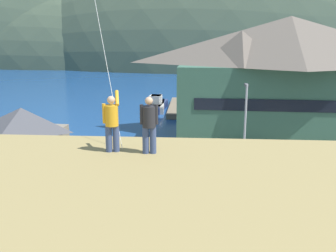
# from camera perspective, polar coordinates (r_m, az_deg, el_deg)

# --- Properties ---
(ground_plane) EXTENTS (600.00, 600.00, 0.00)m
(ground_plane) POSITION_cam_1_polar(r_m,az_deg,el_deg) (21.05, 0.28, -16.04)
(ground_plane) COLOR #66604C
(parking_lot_pad) EXTENTS (40.00, 20.00, 0.10)m
(parking_lot_pad) POSITION_cam_1_polar(r_m,az_deg,el_deg) (25.49, 1.03, -10.36)
(parking_lot_pad) COLOR gray
(parking_lot_pad) RESTS_ON ground
(bay_water) EXTENTS (360.00, 84.00, 0.03)m
(bay_water) POSITION_cam_1_polar(r_m,az_deg,el_deg) (78.94, 3.17, 6.12)
(bay_water) COLOR navy
(bay_water) RESTS_ON ground
(far_hill_west_ridge) EXTENTS (149.84, 53.63, 74.28)m
(far_hill_west_ridge) POSITION_cam_1_polar(r_m,az_deg,el_deg) (151.73, -22.96, 8.72)
(far_hill_west_ridge) COLOR #42513D
(far_hill_west_ridge) RESTS_ON ground
(far_hill_east_peak) EXTENTS (122.18, 61.68, 59.70)m
(far_hill_east_peak) POSITION_cam_1_polar(r_m,az_deg,el_deg) (143.33, -12.17, 9.25)
(far_hill_east_peak) COLOR #42513D
(far_hill_east_peak) RESTS_ON ground
(far_hill_center_saddle) EXTENTS (148.92, 69.11, 80.58)m
(far_hill_center_saddle) POSITION_cam_1_polar(r_m,az_deg,el_deg) (133.40, 9.51, 9.06)
(far_hill_center_saddle) COLOR #42513D
(far_hill_center_saddle) RESTS_ON ground
(harbor_lodge) EXTENTS (23.42, 12.33, 12.06)m
(harbor_lodge) POSITION_cam_1_polar(r_m,az_deg,el_deg) (40.84, 17.43, 7.47)
(harbor_lodge) COLOR #38604C
(harbor_lodge) RESTS_ON ground
(storage_shed_near_lot) EXTENTS (5.91, 5.88, 5.05)m
(storage_shed_near_lot) POSITION_cam_1_polar(r_m,az_deg,el_deg) (30.90, -20.71, -1.86)
(storage_shed_near_lot) COLOR #756B5B
(storage_shed_near_lot) RESTS_ON ground
(wharf_dock) EXTENTS (3.20, 12.63, 0.70)m
(wharf_dock) POSITION_cam_1_polar(r_m,az_deg,el_deg) (53.18, 1.95, 2.78)
(wharf_dock) COLOR #70604C
(wharf_dock) RESTS_ON ground
(moored_boat_wharfside) EXTENTS (2.33, 6.48, 2.16)m
(moored_boat_wharfside) POSITION_cam_1_polar(r_m,az_deg,el_deg) (52.98, -1.69, 3.14)
(moored_boat_wharfside) COLOR #A8A399
(moored_boat_wharfside) RESTS_ON ground
(moored_boat_outer_mooring) EXTENTS (2.79, 7.72, 2.16)m
(moored_boat_outer_mooring) POSITION_cam_1_polar(r_m,az_deg,el_deg) (50.50, 5.89, 2.55)
(moored_boat_outer_mooring) COLOR navy
(moored_boat_outer_mooring) RESTS_ON ground
(moored_boat_inner_slip) EXTENTS (2.80, 6.90, 2.16)m
(moored_boat_inner_slip) POSITION_cam_1_polar(r_m,az_deg,el_deg) (52.92, -1.77, 3.13)
(moored_boat_inner_slip) COLOR navy
(moored_boat_inner_slip) RESTS_ON ground
(parked_car_front_row_red) EXTENTS (4.23, 2.11, 1.82)m
(parked_car_front_row_red) POSITION_cam_1_polar(r_m,az_deg,el_deg) (26.56, 13.04, -7.35)
(parked_car_front_row_red) COLOR #9EA3A8
(parked_car_front_row_red) RESTS_ON parking_lot_pad
(parked_car_mid_row_near) EXTENTS (4.28, 2.21, 1.82)m
(parked_car_mid_row_near) POSITION_cam_1_polar(r_m,az_deg,el_deg) (22.48, -16.79, -11.59)
(parked_car_mid_row_near) COLOR #B28923
(parked_car_mid_row_near) RESTS_ON parking_lot_pad
(parked_car_mid_row_far) EXTENTS (4.34, 2.34, 1.82)m
(parked_car_mid_row_far) POSITION_cam_1_polar(r_m,az_deg,el_deg) (20.58, 19.04, -14.23)
(parked_car_mid_row_far) COLOR slate
(parked_car_mid_row_far) RESTS_ON parking_lot_pad
(parked_car_back_row_right) EXTENTS (4.35, 2.37, 1.82)m
(parked_car_back_row_right) POSITION_cam_1_polar(r_m,az_deg,el_deg) (26.27, -5.25, -7.27)
(parked_car_back_row_right) COLOR #236633
(parked_car_back_row_right) RESTS_ON parking_lot_pad
(parking_light_pole) EXTENTS (0.24, 0.78, 6.61)m
(parking_light_pole) POSITION_cam_1_polar(r_m,az_deg,el_deg) (29.77, 11.43, 0.81)
(parking_light_pole) COLOR #ADADB2
(parking_light_pole) RESTS_ON parking_lot_pad
(person_kite_flyer) EXTENTS (0.52, 0.70, 1.86)m
(person_kite_flyer) POSITION_cam_1_polar(r_m,az_deg,el_deg) (11.76, -8.38, 0.66)
(person_kite_flyer) COLOR #384770
(person_kite_flyer) RESTS_ON grassy_hill_foreground
(person_companion) EXTENTS (0.55, 0.40, 1.74)m
(person_companion) POSITION_cam_1_polar(r_m,az_deg,el_deg) (11.48, -2.83, 0.39)
(person_companion) COLOR #384770
(person_companion) RESTS_ON grassy_hill_foreground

